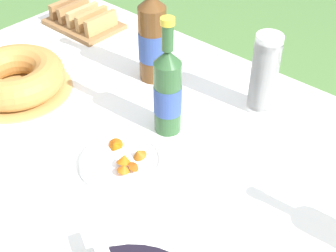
{
  "coord_description": "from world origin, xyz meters",
  "views": [
    {
      "loc": [
        0.57,
        -0.58,
        1.53
      ],
      "look_at": [
        -0.02,
        0.09,
        0.8
      ],
      "focal_mm": 50.0,
      "sensor_mm": 36.0,
      "label": 1
    }
  ],
  "objects_px": {
    "cider_bottle_green": "(168,91)",
    "cider_bottle_amber": "(153,39)",
    "cup_stack": "(264,74)",
    "bread_board": "(83,20)",
    "snack_plate_near": "(122,160)",
    "bundt_cake": "(15,77)"
  },
  "relations": [
    {
      "from": "cider_bottle_green",
      "to": "cider_bottle_amber",
      "type": "xyz_separation_m",
      "value": [
        -0.2,
        0.16,
        0.01
      ]
    },
    {
      "from": "cup_stack",
      "to": "cider_bottle_amber",
      "type": "distance_m",
      "value": 0.34
    },
    {
      "from": "cup_stack",
      "to": "bread_board",
      "type": "distance_m",
      "value": 0.75
    },
    {
      "from": "cider_bottle_green",
      "to": "snack_plate_near",
      "type": "distance_m",
      "value": 0.21
    },
    {
      "from": "bundt_cake",
      "to": "cup_stack",
      "type": "xyz_separation_m",
      "value": [
        0.58,
        0.39,
        0.07
      ]
    },
    {
      "from": "snack_plate_near",
      "to": "bread_board",
      "type": "bearing_deg",
      "value": 146.27
    },
    {
      "from": "bread_board",
      "to": "snack_plate_near",
      "type": "bearing_deg",
      "value": -33.73
    },
    {
      "from": "cup_stack",
      "to": "cider_bottle_green",
      "type": "height_order",
      "value": "cider_bottle_green"
    },
    {
      "from": "cider_bottle_amber",
      "to": "snack_plate_near",
      "type": "height_order",
      "value": "cider_bottle_amber"
    },
    {
      "from": "bundt_cake",
      "to": "cider_bottle_green",
      "type": "relative_size",
      "value": 0.99
    },
    {
      "from": "cup_stack",
      "to": "snack_plate_near",
      "type": "bearing_deg",
      "value": -107.25
    },
    {
      "from": "snack_plate_near",
      "to": "bread_board",
      "type": "relative_size",
      "value": 0.78
    },
    {
      "from": "snack_plate_near",
      "to": "bread_board",
      "type": "xyz_separation_m",
      "value": [
        -0.62,
        0.41,
        0.02
      ]
    },
    {
      "from": "bundt_cake",
      "to": "cup_stack",
      "type": "bearing_deg",
      "value": 34.38
    },
    {
      "from": "cup_stack",
      "to": "cider_bottle_green",
      "type": "distance_m",
      "value": 0.27
    },
    {
      "from": "snack_plate_near",
      "to": "bread_board",
      "type": "distance_m",
      "value": 0.74
    },
    {
      "from": "bundt_cake",
      "to": "bread_board",
      "type": "relative_size",
      "value": 1.21
    },
    {
      "from": "cup_stack",
      "to": "cider_bottle_amber",
      "type": "xyz_separation_m",
      "value": [
        -0.33,
        -0.08,
        0.02
      ]
    },
    {
      "from": "bundt_cake",
      "to": "cider_bottle_green",
      "type": "xyz_separation_m",
      "value": [
        0.44,
        0.16,
        0.07
      ]
    },
    {
      "from": "bundt_cake",
      "to": "snack_plate_near",
      "type": "height_order",
      "value": "bundt_cake"
    },
    {
      "from": "cider_bottle_amber",
      "to": "snack_plate_near",
      "type": "distance_m",
      "value": 0.41
    },
    {
      "from": "bundt_cake",
      "to": "snack_plate_near",
      "type": "bearing_deg",
      "value": -2.02
    }
  ]
}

